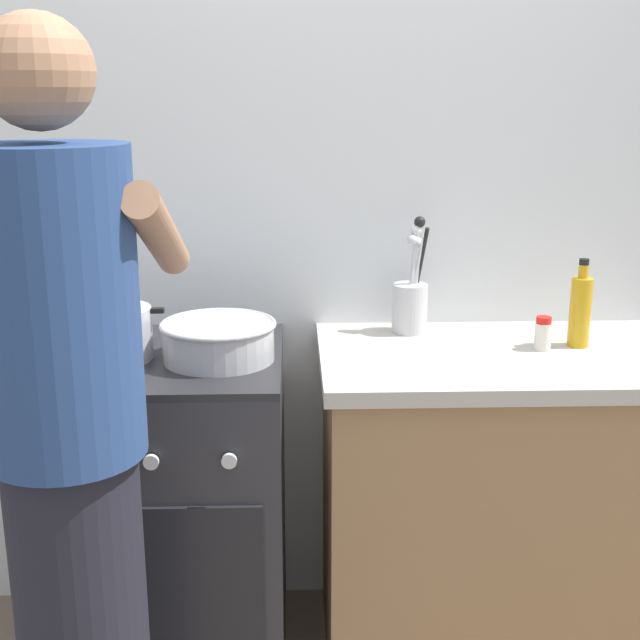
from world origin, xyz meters
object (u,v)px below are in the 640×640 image
object	(u,v)px
oil_bottle	(580,310)
stove_range	(175,511)
utensil_crock	(411,300)
mixing_bowl	(219,339)
spice_bottle	(543,334)
person	(71,471)
pot	(109,334)

from	to	relation	value
oil_bottle	stove_range	bearing A→B (deg)	-177.41
stove_range	utensil_crock	world-z (taller)	utensil_crock
mixing_bowl	utensil_crock	world-z (taller)	utensil_crock
oil_bottle	mixing_bowl	bearing A→B (deg)	-174.58
stove_range	oil_bottle	world-z (taller)	oil_bottle
stove_range	spice_bottle	world-z (taller)	spice_bottle
spice_bottle	person	world-z (taller)	person
mixing_bowl	spice_bottle	xyz separation A→B (m)	(0.86, 0.06, -0.01)
stove_range	spice_bottle	size ratio (longest dim) A/B	9.91
stove_range	oil_bottle	distance (m)	1.23
stove_range	utensil_crock	bearing A→B (deg)	16.98
person	mixing_bowl	bearing A→B (deg)	66.93
mixing_bowl	utensil_crock	bearing A→B (deg)	24.97
pot	mixing_bowl	bearing A→B (deg)	-3.52
spice_bottle	person	distance (m)	1.26
utensil_crock	oil_bottle	size ratio (longest dim) A/B	1.38
pot	person	bearing A→B (deg)	-86.08
pot	spice_bottle	world-z (taller)	pot
utensil_crock	pot	bearing A→B (deg)	-164.23
utensil_crock	person	distance (m)	1.12
stove_range	person	world-z (taller)	person
pot	utensil_crock	size ratio (longest dim) A/B	0.86
stove_range	mixing_bowl	xyz separation A→B (m)	(0.14, -0.04, 0.51)
oil_bottle	spice_bottle	bearing A→B (deg)	-163.86
mixing_bowl	utensil_crock	distance (m)	0.58
mixing_bowl	stove_range	bearing A→B (deg)	163.52
spice_bottle	mixing_bowl	bearing A→B (deg)	-175.95
mixing_bowl	person	xyz separation A→B (m)	(-0.24, -0.56, -0.10)
mixing_bowl	pot	bearing A→B (deg)	176.48
mixing_bowl	spice_bottle	bearing A→B (deg)	4.05
oil_bottle	person	xyz separation A→B (m)	(-1.20, -0.65, -0.14)
pot	utensil_crock	bearing A→B (deg)	15.77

